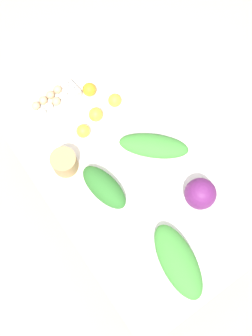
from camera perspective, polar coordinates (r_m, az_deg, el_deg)
ground_plane at (r=2.51m, az=0.00°, el=-5.13°), size 8.00×8.00×0.00m
dining_table at (r=1.92m, az=0.00°, el=-1.06°), size 1.41×0.80×0.71m
cabbage_purple at (r=1.75m, az=11.26°, el=-3.87°), size 0.15×0.15×0.15m
egg_carton at (r=1.95m, az=-10.87°, el=10.02°), size 0.14×0.28×0.09m
paper_bag at (r=1.80m, az=-9.36°, el=0.84°), size 0.12×0.12×0.11m
greens_bunch_beet_tops at (r=1.83m, az=4.26°, el=3.39°), size 0.32×0.33×0.07m
greens_bunch_chard at (r=1.71m, az=7.94°, el=-13.90°), size 0.37×0.21×0.09m
greens_bunch_scallion at (r=1.75m, az=-3.34°, el=-2.93°), size 0.28×0.16×0.10m
orange_0 at (r=1.93m, az=-1.72°, el=10.28°), size 0.07×0.07×0.07m
orange_1 at (r=1.87m, az=-6.54°, el=5.62°), size 0.07×0.07×0.07m
orange_2 at (r=1.90m, az=-4.64°, el=8.13°), size 0.07×0.07×0.07m
orange_3 at (r=1.97m, az=-5.61°, el=11.81°), size 0.07×0.07×0.07m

